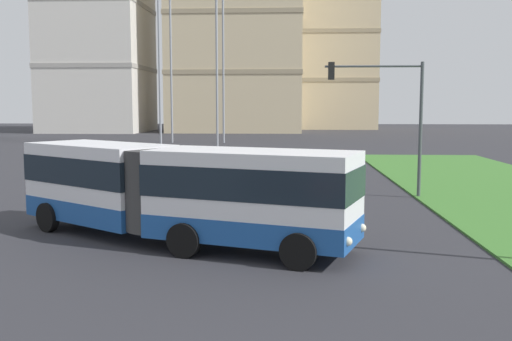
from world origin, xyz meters
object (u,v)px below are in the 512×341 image
Objects in this scene: apartment_tower_westcentre at (236,21)px; apartment_tower_centre at (328,15)px; traffic_light_far_right at (389,104)px; articulated_bus at (175,190)px.

apartment_tower_centre is at bearing 43.58° from apartment_tower_westcentre.
traffic_light_far_right is 0.17× the size of apartment_tower_westcentre.
traffic_light_far_right is 71.53m from apartment_tower_westcentre.
traffic_light_far_right is at bearing -91.70° from apartment_tower_centre.
apartment_tower_westcentre is at bearing -136.42° from apartment_tower_centre.
traffic_light_far_right is at bearing -79.12° from apartment_tower_westcentre.
traffic_light_far_right is 0.15× the size of apartment_tower_centre.
traffic_light_far_right is at bearing 48.96° from articulated_bus.
apartment_tower_westcentre is at bearing 93.70° from articulated_bus.
articulated_bus is at bearing -86.30° from apartment_tower_westcentre.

